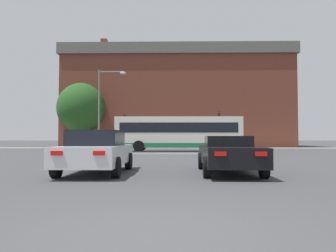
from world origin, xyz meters
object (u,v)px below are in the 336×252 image
object	(u,v)px
pedestrian_walking_east	(184,141)
traffic_light_far_right	(219,124)
pedestrian_waiting	(180,140)
car_saloon_left	(97,151)
bus_crossing_lead	(178,133)
car_roadster_right	(228,154)
street_lamp_junction	(104,102)
traffic_light_far_left	(124,126)

from	to	relation	value
pedestrian_walking_east	traffic_light_far_right	bearing A→B (deg)	63.21
pedestrian_walking_east	pedestrian_waiting	bearing A→B (deg)	-159.25
car_saloon_left	pedestrian_waiting	xyz separation A→B (m)	(3.37, 29.78, 0.29)
bus_crossing_lead	pedestrian_waiting	bearing A→B (deg)	178.32
traffic_light_far_right	car_saloon_left	bearing A→B (deg)	-105.70
car_roadster_right	street_lamp_junction	xyz separation A→B (m)	(-7.41, 14.58, 3.46)
car_saloon_left	car_roadster_right	distance (m)	4.50
traffic_light_far_left	pedestrian_walking_east	world-z (taller)	traffic_light_far_left
traffic_light_far_left	bus_crossing_lead	bearing A→B (deg)	-56.95
car_saloon_left	car_roadster_right	world-z (taller)	car_saloon_left
car_saloon_left	pedestrian_waiting	bearing A→B (deg)	83.47
car_roadster_right	bus_crossing_lead	bearing A→B (deg)	95.75
traffic_light_far_left	pedestrian_waiting	world-z (taller)	traffic_light_far_left
street_lamp_junction	car_roadster_right	bearing A→B (deg)	-63.07
bus_crossing_lead	traffic_light_far_right	world-z (taller)	traffic_light_far_right
car_roadster_right	street_lamp_junction	world-z (taller)	street_lamp_junction
street_lamp_junction	pedestrian_waiting	bearing A→B (deg)	67.34
traffic_light_far_right	pedestrian_walking_east	distance (m)	4.77
car_saloon_left	street_lamp_junction	distance (m)	15.38
bus_crossing_lead	pedestrian_waiting	size ratio (longest dim) A/B	6.57
traffic_light_far_left	street_lamp_junction	bearing A→B (deg)	-87.62
bus_crossing_lead	street_lamp_junction	xyz separation A→B (m)	(-5.98, -4.56, 2.42)
bus_crossing_lead	car_roadster_right	bearing A→B (deg)	4.27
traffic_light_far_right	street_lamp_junction	bearing A→B (deg)	-127.60
traffic_light_far_right	pedestrian_waiting	distance (m)	5.25
car_saloon_left	street_lamp_junction	world-z (taller)	street_lamp_junction
traffic_light_far_right	pedestrian_walking_east	xyz separation A→B (m)	(-4.28, 0.12, -2.10)
traffic_light_far_right	street_lamp_junction	world-z (taller)	street_lamp_junction
car_roadster_right	street_lamp_junction	size ratio (longest dim) A/B	0.72
street_lamp_junction	traffic_light_far_right	bearing A→B (deg)	52.40
bus_crossing_lead	traffic_light_far_left	bearing A→B (deg)	-146.95
street_lamp_junction	pedestrian_waiting	world-z (taller)	street_lamp_junction
street_lamp_junction	bus_crossing_lead	bearing A→B (deg)	37.32
traffic_light_far_left	street_lamp_junction	distance (m)	14.75
car_saloon_left	pedestrian_walking_east	distance (m)	29.52
traffic_light_far_left	street_lamp_junction	world-z (taller)	street_lamp_junction
car_saloon_left	traffic_light_far_right	size ratio (longest dim) A/B	1.00
traffic_light_far_left	pedestrian_waiting	bearing A→B (deg)	3.15
car_saloon_left	street_lamp_junction	xyz separation A→B (m)	(-2.91, 14.72, 3.37)
traffic_light_far_right	pedestrian_waiting	world-z (taller)	traffic_light_far_right
traffic_light_far_right	traffic_light_far_left	xyz separation A→B (m)	(-11.71, 0.26, -0.22)
car_saloon_left	car_roadster_right	size ratio (longest dim) A/B	0.94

